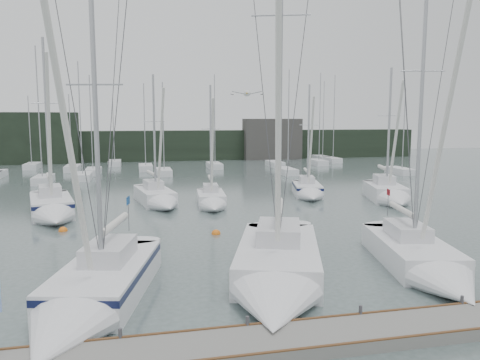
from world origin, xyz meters
name	(u,v)px	position (x,y,z in m)	size (l,w,h in m)	color
ground	(271,288)	(0.00, 0.00, 0.00)	(160.00, 160.00, 0.00)	#4B5B58
dock	(316,338)	(0.00, -5.00, 0.20)	(24.00, 2.00, 0.40)	slate
far_treeline	(167,145)	(0.00, 62.00, 2.50)	(90.00, 4.00, 5.00)	black
far_building_left	(38,138)	(-20.00, 60.00, 4.00)	(12.00, 3.00, 8.00)	black
far_building_right	(272,139)	(18.00, 60.00, 3.50)	(10.00, 3.00, 7.00)	#403E3B
mast_forest	(156,167)	(-2.61, 46.04, 0.49)	(58.91, 25.03, 14.75)	white
sailboat_near_left	(90,297)	(-7.14, -0.99, 0.62)	(5.41, 10.78, 14.07)	white
sailboat_near_center	(277,276)	(0.15, -0.34, 0.64)	(7.04, 11.98, 19.37)	white
sailboat_near_right	(427,265)	(7.23, -0.17, 0.56)	(5.04, 10.46, 15.62)	white
sailboat_mid_a	(52,209)	(-11.21, 16.66, 0.67)	(4.54, 9.09, 13.57)	white
sailboat_mid_b	(159,199)	(-3.58, 19.80, 0.55)	(3.82, 8.49, 11.36)	white
sailboat_mid_c	(212,202)	(0.48, 18.05, 0.51)	(2.70, 6.45, 10.34)	white
sailboat_mid_d	(309,191)	(9.79, 21.07, 0.54)	(4.02, 7.41, 10.84)	white
sailboat_mid_e	(390,195)	(15.51, 17.09, 0.63)	(4.80, 8.40, 12.17)	white
buoy_a	(216,234)	(-0.66, 9.65, 0.00)	(0.56, 0.56, 0.56)	orange
buoy_b	(292,224)	(4.87, 11.28, 0.00)	(0.53, 0.53, 0.53)	orange
buoy_c	(63,231)	(-9.96, 12.54, 0.00)	(0.55, 0.55, 0.55)	orange
seagull	(247,93)	(-1.54, -2.04, 7.93)	(1.05, 0.50, 0.21)	silver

